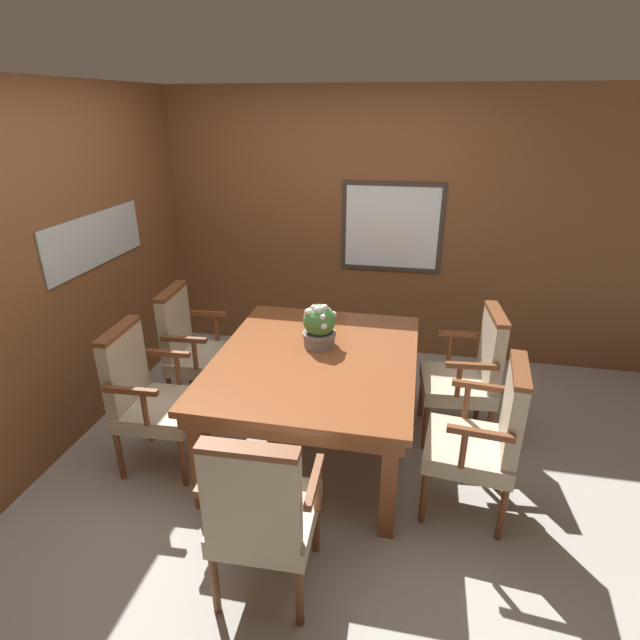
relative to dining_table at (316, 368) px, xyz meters
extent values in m
plane|color=#A39E93|center=(-0.14, -0.20, -0.65)|extent=(14.00, 14.00, 0.00)
cube|color=brown|center=(-0.14, 1.69, 0.58)|extent=(7.20, 0.06, 2.45)
cube|color=white|center=(0.37, 1.65, 0.60)|extent=(0.84, 0.01, 0.74)
cube|color=#38332D|center=(0.37, 1.64, 0.99)|extent=(0.91, 0.02, 0.04)
cube|color=#38332D|center=(0.37, 1.64, 0.22)|extent=(0.91, 0.02, 0.03)
cube|color=#38332D|center=(-0.07, 1.64, 0.60)|extent=(0.04, 0.02, 0.74)
cube|color=#38332D|center=(0.80, 1.64, 0.60)|extent=(0.03, 0.02, 0.74)
cube|color=brown|center=(-1.78, -0.20, 0.58)|extent=(0.06, 7.20, 2.45)
cube|color=#B2BCC1|center=(-1.74, 0.33, 0.71)|extent=(0.01, 1.15, 0.38)
cube|color=brown|center=(-0.56, -0.69, -0.30)|extent=(0.09, 0.09, 0.69)
cube|color=brown|center=(0.56, -0.69, -0.30)|extent=(0.09, 0.09, 0.69)
cube|color=brown|center=(-0.56, 0.69, -0.30)|extent=(0.09, 0.09, 0.69)
cube|color=brown|center=(0.56, 0.69, -0.30)|extent=(0.09, 0.09, 0.69)
cube|color=brown|center=(0.00, 0.00, 0.00)|extent=(1.27, 1.54, 0.09)
cube|color=brown|center=(0.00, 0.00, 0.07)|extent=(1.33, 1.60, 0.04)
cylinder|color=brown|center=(0.80, -0.15, -0.46)|extent=(0.04, 0.04, 0.37)
cylinder|color=brown|center=(0.76, -0.57, -0.46)|extent=(0.04, 0.04, 0.37)
cylinder|color=brown|center=(1.23, -0.20, -0.46)|extent=(0.04, 0.04, 0.37)
cylinder|color=brown|center=(1.19, -0.61, -0.46)|extent=(0.04, 0.04, 0.37)
cube|color=tan|center=(1.00, -0.38, -0.23)|extent=(0.54, 0.52, 0.11)
cube|color=tan|center=(1.20, -0.40, 0.08)|extent=(0.12, 0.44, 0.49)
cube|color=brown|center=(1.20, -0.40, 0.34)|extent=(0.13, 0.44, 0.03)
cylinder|color=brown|center=(0.98, -0.13, -0.05)|extent=(0.04, 0.04, 0.24)
cube|color=brown|center=(1.06, -0.14, 0.07)|extent=(0.35, 0.07, 0.04)
cylinder|color=brown|center=(0.94, -0.62, -0.05)|extent=(0.04, 0.04, 0.24)
cube|color=brown|center=(1.01, -0.63, 0.07)|extent=(0.35, 0.07, 0.04)
cylinder|color=brown|center=(0.73, 0.55, -0.46)|extent=(0.04, 0.04, 0.37)
cylinder|color=brown|center=(0.77, 0.14, -0.46)|extent=(0.04, 0.04, 0.37)
cylinder|color=brown|center=(1.17, 0.58, -0.46)|extent=(0.04, 0.04, 0.37)
cylinder|color=brown|center=(1.20, 0.17, -0.46)|extent=(0.04, 0.04, 0.37)
cube|color=tan|center=(0.97, 0.36, -0.23)|extent=(0.53, 0.51, 0.11)
cube|color=tan|center=(1.17, 0.38, 0.08)|extent=(0.12, 0.44, 0.49)
cube|color=brown|center=(1.17, 0.38, 0.34)|extent=(0.12, 0.44, 0.03)
cylinder|color=brown|center=(0.91, 0.60, -0.05)|extent=(0.04, 0.04, 0.24)
cube|color=brown|center=(0.98, 0.61, 0.07)|extent=(0.35, 0.06, 0.04)
cylinder|color=brown|center=(0.95, 0.11, -0.05)|extent=(0.04, 0.04, 0.24)
cube|color=brown|center=(1.02, 0.12, 0.07)|extent=(0.35, 0.06, 0.04)
cylinder|color=brown|center=(0.19, -0.89, -0.46)|extent=(0.04, 0.04, 0.37)
cylinder|color=brown|center=(-0.23, -0.91, -0.46)|extent=(0.04, 0.04, 0.37)
cylinder|color=brown|center=(0.20, -1.33, -0.46)|extent=(0.04, 0.04, 0.37)
cylinder|color=brown|center=(-0.21, -1.34, -0.46)|extent=(0.04, 0.04, 0.37)
cube|color=tan|center=(-0.01, -1.12, -0.23)|extent=(0.49, 0.51, 0.11)
cube|color=tan|center=(-0.01, -1.32, 0.08)|extent=(0.44, 0.09, 0.49)
cube|color=brown|center=(-0.01, -1.32, 0.34)|extent=(0.44, 0.10, 0.03)
cylinder|color=brown|center=(0.23, -1.07, -0.05)|extent=(0.04, 0.04, 0.24)
cube|color=brown|center=(0.23, -1.15, 0.07)|extent=(0.05, 0.35, 0.04)
cylinder|color=brown|center=(-0.26, -1.09, -0.05)|extent=(0.04, 0.04, 0.24)
cube|color=brown|center=(-0.26, -1.16, 0.07)|extent=(0.05, 0.35, 0.04)
cylinder|color=brown|center=(-0.76, 0.17, -0.46)|extent=(0.04, 0.04, 0.37)
cylinder|color=brown|center=(-0.78, 0.59, -0.46)|extent=(0.04, 0.04, 0.37)
cylinder|color=brown|center=(-1.19, 0.14, -0.46)|extent=(0.04, 0.04, 0.37)
cylinder|color=brown|center=(-1.22, 0.56, -0.46)|extent=(0.04, 0.04, 0.37)
cube|color=tan|center=(-0.99, 0.37, -0.23)|extent=(0.52, 0.51, 0.11)
cube|color=tan|center=(-1.19, 0.35, 0.08)|extent=(0.11, 0.44, 0.49)
cube|color=brown|center=(-1.19, 0.35, 0.34)|extent=(0.12, 0.44, 0.03)
cylinder|color=brown|center=(-0.93, 0.12, -0.05)|extent=(0.04, 0.04, 0.24)
cube|color=brown|center=(-1.01, 0.12, 0.07)|extent=(0.35, 0.06, 0.04)
cylinder|color=brown|center=(-0.97, 0.61, -0.05)|extent=(0.04, 0.04, 0.24)
cube|color=brown|center=(-1.04, 0.61, 0.07)|extent=(0.35, 0.06, 0.04)
cylinder|color=brown|center=(-0.75, -0.55, -0.46)|extent=(0.04, 0.04, 0.37)
cylinder|color=brown|center=(-0.78, -0.14, -0.46)|extent=(0.04, 0.04, 0.37)
cylinder|color=brown|center=(-1.19, -0.57, -0.46)|extent=(0.04, 0.04, 0.37)
cylinder|color=brown|center=(-1.21, -0.16, -0.46)|extent=(0.04, 0.04, 0.37)
cube|color=tan|center=(-0.98, -0.36, -0.23)|extent=(0.52, 0.50, 0.11)
cube|color=tan|center=(-1.19, -0.37, 0.08)|extent=(0.10, 0.44, 0.49)
cube|color=brown|center=(-1.19, -0.37, 0.34)|extent=(0.11, 0.44, 0.03)
cylinder|color=brown|center=(-0.93, -0.60, -0.05)|extent=(0.04, 0.04, 0.24)
cube|color=brown|center=(-1.01, -0.60, 0.07)|extent=(0.35, 0.05, 0.04)
cylinder|color=brown|center=(-0.96, -0.11, -0.05)|extent=(0.04, 0.04, 0.24)
cube|color=brown|center=(-1.03, -0.11, 0.07)|extent=(0.35, 0.05, 0.04)
cylinder|color=gray|center=(-0.01, 0.17, 0.14)|extent=(0.22, 0.22, 0.10)
cylinder|color=gray|center=(-0.01, 0.17, 0.18)|extent=(0.23, 0.23, 0.02)
sphere|color=#427F3D|center=(-0.01, 0.17, 0.28)|extent=(0.22, 0.22, 0.22)
sphere|color=silver|center=(-0.07, 0.12, 0.35)|extent=(0.05, 0.05, 0.05)
sphere|color=silver|center=(-0.07, 0.12, 0.36)|extent=(0.05, 0.05, 0.05)
sphere|color=silver|center=(0.03, 0.15, 0.38)|extent=(0.05, 0.05, 0.05)
sphere|color=beige|center=(-0.04, 0.15, 0.38)|extent=(0.04, 0.04, 0.04)
sphere|color=silver|center=(0.00, 0.11, 0.37)|extent=(0.04, 0.04, 0.04)
sphere|color=silver|center=(-0.01, 0.12, 0.38)|extent=(0.06, 0.06, 0.06)
sphere|color=silver|center=(0.04, 0.07, 0.28)|extent=(0.04, 0.04, 0.04)
sphere|color=silver|center=(-0.07, 0.12, 0.35)|extent=(0.05, 0.05, 0.05)
sphere|color=silver|center=(0.08, 0.22, 0.31)|extent=(0.05, 0.05, 0.05)
sphere|color=silver|center=(0.03, 0.09, 0.34)|extent=(0.04, 0.04, 0.04)
camera|label=1|loc=(0.61, -2.89, 1.64)|focal=28.00mm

